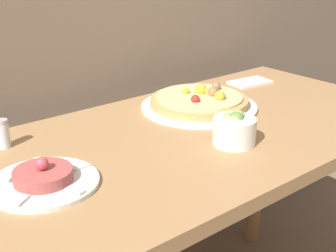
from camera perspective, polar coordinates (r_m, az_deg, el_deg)
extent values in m
cube|color=#AD7F51|center=(1.22, 1.67, -1.85)|extent=(1.44, 0.67, 0.03)
cylinder|color=#AD7F51|center=(1.99, 10.86, -4.64)|extent=(0.06, 0.06, 0.73)
cylinder|color=white|center=(1.41, 3.79, 2.38)|extent=(0.35, 0.35, 0.01)
cylinder|color=tan|center=(1.41, 3.81, 2.99)|extent=(0.29, 0.29, 0.02)
cylinder|color=beige|center=(1.40, 3.82, 3.56)|extent=(0.26, 0.26, 0.01)
sphere|color=#997047|center=(1.47, 5.89, 4.79)|extent=(0.03, 0.03, 0.03)
sphere|color=#B22D23|center=(1.34, 3.35, 3.29)|extent=(0.03, 0.03, 0.03)
sphere|color=gold|center=(1.37, 6.33, 3.64)|extent=(0.03, 0.03, 0.03)
sphere|color=gold|center=(1.43, 4.01, 4.46)|extent=(0.03, 0.03, 0.03)
sphere|color=#997047|center=(1.41, 5.55, 4.13)|extent=(0.03, 0.03, 0.03)
sphere|color=gold|center=(1.42, 2.18, 4.26)|extent=(0.02, 0.02, 0.02)
sphere|color=gold|center=(1.42, 4.95, 4.22)|extent=(0.02, 0.02, 0.02)
cylinder|color=white|center=(1.01, -14.89, -6.69)|extent=(0.23, 0.23, 0.01)
cylinder|color=#B2514C|center=(1.00, -14.99, -5.80)|extent=(0.12, 0.12, 0.02)
sphere|color=#DB4C5B|center=(0.99, -15.13, -4.45)|extent=(0.03, 0.03, 0.03)
cube|color=white|center=(1.04, -10.55, -4.94)|extent=(0.04, 0.02, 0.01)
cube|color=white|center=(1.08, -15.54, -4.22)|extent=(0.03, 0.04, 0.01)
cube|color=white|center=(1.02, -19.78, -6.26)|extent=(0.04, 0.04, 0.01)
cube|color=white|center=(0.94, -17.52, -8.65)|extent=(0.04, 0.04, 0.01)
cube|color=white|center=(0.94, -11.26, -7.73)|extent=(0.03, 0.04, 0.01)
cylinder|color=white|center=(1.16, 8.07, -0.63)|extent=(0.11, 0.11, 0.07)
sphere|color=#B7BC70|center=(1.15, 8.21, 0.65)|extent=(0.03, 0.03, 0.03)
sphere|color=#B7BC70|center=(1.15, 7.77, 0.65)|extent=(0.02, 0.02, 0.02)
sphere|color=#A3B25B|center=(1.17, 8.50, 1.05)|extent=(0.04, 0.04, 0.04)
sphere|color=#8EA34C|center=(1.16, 7.38, 0.92)|extent=(0.03, 0.03, 0.03)
sphere|color=#668E42|center=(1.16, 8.34, 0.80)|extent=(0.04, 0.04, 0.04)
cube|color=white|center=(1.69, 9.98, 5.28)|extent=(0.15, 0.10, 0.01)
cylinder|color=silver|center=(1.20, -19.41, -1.15)|extent=(0.03, 0.03, 0.06)
cylinder|color=#B2B2B7|center=(1.19, -19.63, 0.45)|extent=(0.03, 0.03, 0.01)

